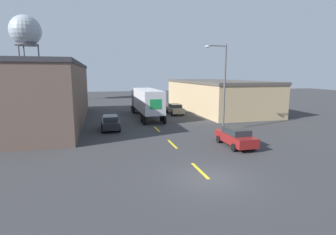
% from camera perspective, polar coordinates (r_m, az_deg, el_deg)
% --- Properties ---
extents(ground_plane, '(160.00, 160.00, 0.00)m').
position_cam_1_polar(ground_plane, '(15.63, 8.77, -13.04)').
color(ground_plane, '#333335').
extents(road_centerline, '(0.20, 15.71, 0.01)m').
position_cam_1_polar(road_centerline, '(22.62, 0.96, -5.80)').
color(road_centerline, yellow).
rests_on(road_centerline, ground_plane).
extents(warehouse_left, '(11.63, 24.90, 7.26)m').
position_cam_1_polar(warehouse_left, '(35.24, -27.41, 4.62)').
color(warehouse_left, brown).
rests_on(warehouse_left, ground_plane).
extents(warehouse_right, '(10.15, 24.34, 4.91)m').
position_cam_1_polar(warehouse_right, '(45.19, 10.18, 4.85)').
color(warehouse_right, tan).
rests_on(warehouse_right, ground_plane).
extents(semi_truck, '(2.90, 12.66, 3.94)m').
position_cam_1_polar(semi_truck, '(36.39, -4.80, 3.72)').
color(semi_truck, black).
rests_on(semi_truck, ground_plane).
extents(parked_car_right_far, '(1.94, 4.39, 1.55)m').
position_cam_1_polar(parked_car_right_far, '(39.30, 1.54, 1.91)').
color(parked_car_right_far, tan).
rests_on(parked_car_right_far, ground_plane).
extents(parked_car_left_far, '(1.94, 4.39, 1.55)m').
position_cam_1_polar(parked_car_left_far, '(28.92, -12.44, -1.04)').
color(parked_car_left_far, black).
rests_on(parked_car_left_far, ground_plane).
extents(parked_car_right_near, '(1.94, 4.39, 1.55)m').
position_cam_1_polar(parked_car_right_near, '(22.50, 14.51, -4.08)').
color(parked_car_right_near, maroon).
rests_on(parked_car_right_near, ground_plane).
extents(water_tower, '(6.29, 6.29, 18.04)m').
position_cam_1_polar(water_tower, '(64.57, -28.61, 16.13)').
color(water_tower, '#47474C').
rests_on(water_tower, ground_plane).
extents(street_lamp, '(2.37, 0.32, 8.90)m').
position_cam_1_polar(street_lamp, '(27.83, 11.78, 7.48)').
color(street_lamp, '#4C4C51').
rests_on(street_lamp, ground_plane).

